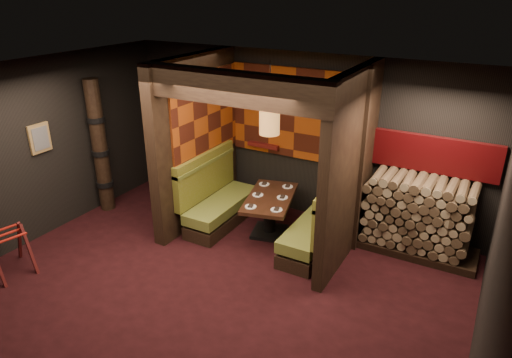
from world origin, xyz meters
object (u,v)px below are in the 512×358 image
object	(u,v)px
booth_bench_right	(320,228)
totem_column	(100,148)
pendant_lamp	(270,120)
booth_bench_left	(217,201)
luggage_rack	(8,249)
dining_table	(270,209)
firewood_stack	(422,217)

from	to	relation	value
booth_bench_right	totem_column	xyz separation A→B (m)	(-3.98, -0.55, 0.79)
pendant_lamp	totem_column	distance (m)	3.22
booth_bench_left	totem_column	size ratio (longest dim) A/B	0.67
luggage_rack	booth_bench_left	bearing A→B (deg)	56.89
booth_bench_right	pendant_lamp	distance (m)	1.82
dining_table	luggage_rack	xyz separation A→B (m)	(-2.75, -2.79, -0.08)
booth_bench_right	luggage_rack	world-z (taller)	booth_bench_right
booth_bench_right	dining_table	xyz separation A→B (m)	(-0.91, 0.08, 0.05)
booth_bench_right	firewood_stack	size ratio (longest dim) A/B	0.92
dining_table	totem_column	size ratio (longest dim) A/B	0.60
booth_bench_left	luggage_rack	xyz separation A→B (m)	(-1.77, -2.71, -0.02)
pendant_lamp	luggage_rack	bearing A→B (deg)	-135.08
firewood_stack	booth_bench_right	bearing A→B (deg)	-152.65
booth_bench_left	pendant_lamp	size ratio (longest dim) A/B	1.46
luggage_rack	pendant_lamp	bearing A→B (deg)	44.92
luggage_rack	firewood_stack	xyz separation A→B (m)	(5.01, 3.41, 0.24)
pendant_lamp	totem_column	size ratio (longest dim) A/B	0.46
booth_bench_right	dining_table	bearing A→B (deg)	174.96
booth_bench_right	luggage_rack	size ratio (longest dim) A/B	2.05
dining_table	totem_column	world-z (taller)	totem_column
pendant_lamp	totem_column	bearing A→B (deg)	-169.29
firewood_stack	luggage_rack	bearing A→B (deg)	-145.79
dining_table	luggage_rack	bearing A→B (deg)	-134.56
totem_column	luggage_rack	bearing A→B (deg)	-81.48
totem_column	firewood_stack	xyz separation A→B (m)	(5.33, 1.25, -0.57)
booth_bench_left	totem_column	distance (m)	2.30
booth_bench_left	firewood_stack	xyz separation A→B (m)	(3.25, 0.70, 0.21)
booth_bench_left	luggage_rack	world-z (taller)	booth_bench_left
booth_bench_right	luggage_rack	xyz separation A→B (m)	(-3.66, -2.71, -0.02)
pendant_lamp	luggage_rack	xyz separation A→B (m)	(-2.75, -2.74, -1.60)
luggage_rack	totem_column	xyz separation A→B (m)	(-0.32, 2.16, 0.81)
booth_bench_right	pendant_lamp	world-z (taller)	pendant_lamp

